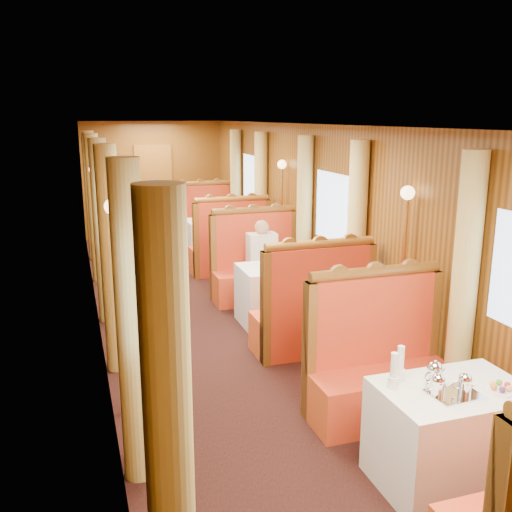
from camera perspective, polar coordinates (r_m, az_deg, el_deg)
name	(u,v)px	position (r m, az deg, el deg)	size (l,w,h in m)	color
floor	(225,328)	(7.26, -3.13, -7.23)	(3.00, 12.00, 0.01)	black
ceiling	(222,125)	(6.78, -3.41, 12.91)	(3.00, 12.00, 0.01)	silver
wall_far	(154,180)	(12.74, -10.21, 7.52)	(3.00, 2.50, 0.01)	brown
wall_left	(95,239)	(6.70, -15.77, 1.62)	(12.00, 2.50, 0.01)	brown
wall_right	(336,224)	(7.42, 8.02, 3.17)	(12.00, 2.50, 0.01)	brown
doorway_far	(154,191)	(12.74, -10.14, 6.39)	(0.80, 0.04, 2.00)	brown
table_near	(450,436)	(4.51, 18.86, -16.64)	(1.05, 0.72, 0.75)	white
banquette_near_aft	(379,371)	(5.23, 12.21, -11.17)	(1.30, 0.55, 1.34)	red
table_mid	(281,294)	(7.35, 2.51, -3.86)	(1.05, 0.72, 0.75)	white
banquette_mid_fwd	(312,317)	(6.44, 5.67, -6.04)	(1.30, 0.55, 1.34)	red
banquette_mid_aft	(257,271)	(8.25, 0.06, -1.50)	(1.30, 0.55, 1.34)	red
table_far	(215,240)	(10.59, -4.09, 1.64)	(1.05, 0.72, 0.75)	white
banquette_far_fwd	(230,249)	(9.62, -2.64, 0.71)	(1.30, 0.55, 1.34)	red
banquette_far_aft	(203,227)	(11.55, -5.31, 2.89)	(1.30, 0.55, 1.34)	red
tea_tray	(454,394)	(4.23, 19.19, -12.92)	(0.34, 0.26, 0.01)	silver
teapot_left	(438,388)	(4.16, 17.72, -12.46)	(0.16, 0.12, 0.13)	silver
teapot_right	(465,387)	(4.23, 20.14, -12.21)	(0.15, 0.11, 0.12)	silver
teapot_back	(434,377)	(4.29, 17.39, -11.47)	(0.18, 0.13, 0.14)	silver
fruit_plate	(500,388)	(4.40, 23.25, -12.06)	(0.23, 0.23, 0.05)	white
cup_inboard	(394,374)	(4.17, 13.60, -11.42)	(0.08, 0.08, 0.26)	white
cup_outboard	(400,367)	(4.30, 14.22, -10.69)	(0.08, 0.08, 0.26)	white
rose_vase_mid	(283,252)	(7.24, 2.69, 0.40)	(0.06, 0.06, 0.36)	silver
rose_vase_far	(215,210)	(10.47, -4.08, 4.58)	(0.06, 0.06, 0.36)	silver
window_left_near	(125,330)	(3.28, -12.96, -7.24)	(1.20, 0.90, 0.01)	#95ADCF
curtain_left_near_a	(169,446)	(2.71, -8.69, -18.28)	(0.22, 0.22, 2.35)	tan
curtain_left_near_b	(132,327)	(4.11, -12.30, -6.91)	(0.22, 0.22, 2.35)	tan
curtain_right_near_b	(464,290)	(5.13, 20.07, -3.26)	(0.22, 0.22, 2.35)	tan
window_left_mid	(96,222)	(6.66, -15.75, 3.31)	(1.20, 0.90, 0.01)	#95ADCF
curtain_left_mid_a	(112,261)	(5.96, -14.24, -0.50)	(0.22, 0.22, 2.35)	tan
curtain_left_mid_b	(103,232)	(7.48, -15.09, 2.32)	(0.22, 0.22, 2.35)	tan
window_right_mid	(336,209)	(7.38, 7.97, 4.69)	(1.20, 0.90, 0.01)	#95ADCF
curtain_right_mid_a	(356,243)	(6.70, 9.97, 1.29)	(0.22, 0.22, 2.35)	tan
curtain_right_mid_b	(304,220)	(8.09, 4.84, 3.59)	(0.22, 0.22, 2.35)	tan
window_left_far	(86,186)	(10.12, -16.66, 6.70)	(1.20, 0.90, 0.01)	#95ADCF
curtain_left_far_a	(95,209)	(9.39, -15.76, 4.55)	(0.22, 0.22, 2.35)	tan
curtain_left_far_b	(91,196)	(10.94, -16.13, 5.78)	(0.22, 0.22, 2.35)	tan
window_right_far	(253,180)	(10.61, -0.31, 7.58)	(1.20, 0.90, 0.01)	#95ADCF
curtain_right_far_a	(261,201)	(9.88, 0.49, 5.51)	(0.22, 0.22, 2.35)	tan
curtain_right_far_b	(236,190)	(11.36, -2.01, 6.59)	(0.22, 0.22, 2.35)	tan
sconce_left_fore	(116,264)	(4.97, -13.81, -0.83)	(0.14, 0.14, 1.95)	#BF8C3F
sconce_right_fore	(405,242)	(5.85, 14.63, 1.32)	(0.14, 0.14, 1.95)	#BF8C3F
sconce_left_aft	(96,205)	(8.40, -15.69, 4.96)	(0.14, 0.14, 1.95)	#BF8C3F
sconce_right_aft	(282,196)	(8.95, 2.58, 5.98)	(0.14, 0.14, 1.95)	#BF8C3F
steward	(152,255)	(7.17, -10.38, 0.07)	(0.68, 0.44, 1.86)	navy
passenger	(262,254)	(7.93, 0.65, 0.24)	(0.40, 0.44, 0.76)	beige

